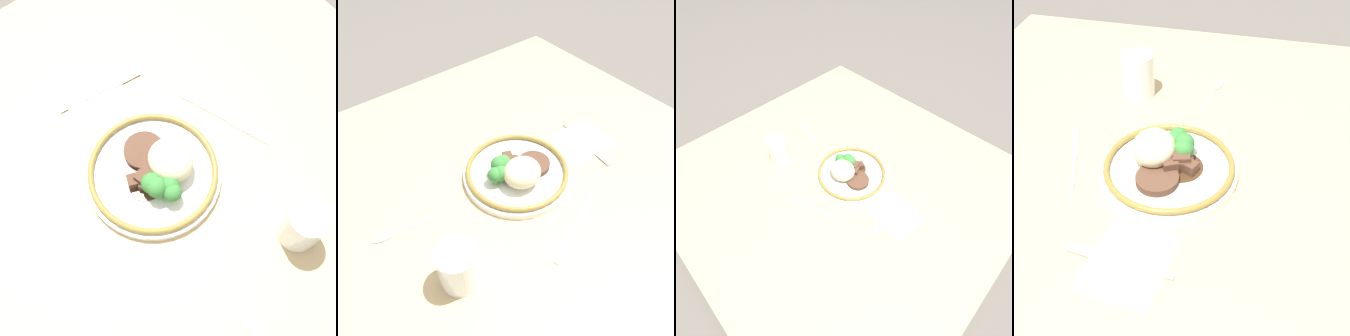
{
  "view_description": "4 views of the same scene",
  "coord_description": "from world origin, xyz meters",
  "views": [
    {
      "loc": [
        0.26,
        -0.22,
        0.86
      ],
      "look_at": [
        -0.01,
        -0.01,
        0.08
      ],
      "focal_mm": 50.0,
      "sensor_mm": 36.0,
      "label": 1
    },
    {
      "loc": [
        0.32,
        0.36,
        0.63
      ],
      "look_at": [
        0.0,
        -0.03,
        0.08
      ],
      "focal_mm": 35.0,
      "sensor_mm": 36.0,
      "label": 2
    },
    {
      "loc": [
        -0.42,
        0.41,
        0.79
      ],
      "look_at": [
        -0.0,
        -0.01,
        0.08
      ],
      "focal_mm": 28.0,
      "sensor_mm": 36.0,
      "label": 3
    },
    {
      "loc": [
        -0.64,
        -0.19,
        0.64
      ],
      "look_at": [
        -0.05,
        -0.06,
        0.08
      ],
      "focal_mm": 50.0,
      "sensor_mm": 36.0,
      "label": 4
    }
  ],
  "objects": [
    {
      "name": "ground_plane",
      "position": [
        0.0,
        0.0,
        0.0
      ],
      "size": [
        8.0,
        8.0,
        0.0
      ],
      "primitive_type": "plane",
      "color": "#5B5651"
    },
    {
      "name": "dining_table",
      "position": [
        0.0,
        0.0,
        0.02
      ],
      "size": [
        1.11,
        1.08,
        0.04
      ],
      "color": "tan",
      "rests_on": "ground"
    },
    {
      "name": "knife",
      "position": [
        -0.03,
        0.16,
        0.04
      ],
      "size": [
        0.2,
        0.08,
        0.0
      ],
      "rotation": [
        0.0,
        0.0,
        0.34
      ],
      "color": "#ADADB2",
      "rests_on": "dining_table"
    },
    {
      "name": "fork",
      "position": [
        -0.24,
        0.02,
        0.04
      ],
      "size": [
        0.03,
        0.18,
        0.0
      ],
      "rotation": [
        0.0,
        0.0,
        1.45
      ],
      "color": "#ADADB2",
      "rests_on": "napkin"
    },
    {
      "name": "napkin",
      "position": [
        -0.24,
        -0.01,
        0.04
      ],
      "size": [
        0.16,
        0.14,
        0.0
      ],
      "color": "white",
      "rests_on": "dining_table"
    },
    {
      "name": "juice_glass",
      "position": [
        0.22,
        0.11,
        0.08
      ],
      "size": [
        0.07,
        0.07,
        0.1
      ],
      "color": "#F4AD19",
      "rests_on": "dining_table"
    },
    {
      "name": "spoon",
      "position": [
        0.28,
        -0.06,
        0.04
      ],
      "size": [
        0.15,
        0.04,
        0.01
      ],
      "rotation": [
        0.0,
        0.0,
        -0.18
      ],
      "color": "#ADADB2",
      "rests_on": "dining_table"
    },
    {
      "name": "plate",
      "position": [
        -0.02,
        -0.02,
        0.06
      ],
      "size": [
        0.26,
        0.26,
        0.08
      ],
      "color": "white",
      "rests_on": "dining_table"
    }
  ]
}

